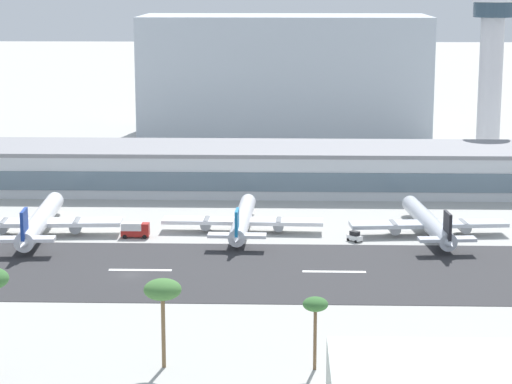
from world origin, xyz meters
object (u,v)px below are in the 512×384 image
object	(u,v)px
airliner_blue_tail_gate_1	(242,221)
airliner_black_tail_gate_2	(429,223)
palm_tree_3	(163,291)
palm_tree_1	(315,307)
terminal_building	(250,168)
service_baggage_tug_1	(355,237)
service_box_truck_0	(135,229)
control_tower	(491,69)
distant_hotel_block	(284,75)
airliner_navy_tail_gate_0	(39,222)

from	to	relation	value
airliner_blue_tail_gate_1	airliner_black_tail_gate_2	bearing A→B (deg)	-90.90
airliner_black_tail_gate_2	palm_tree_3	xyz separation A→B (m)	(-48.05, -77.96, 8.56)
palm_tree_1	terminal_building	bearing A→B (deg)	96.23
airliner_black_tail_gate_2	service_baggage_tug_1	xyz separation A→B (m)	(-16.30, -5.03, -1.74)
airliner_black_tail_gate_2	service_box_truck_0	distance (m)	63.04
control_tower	airliner_black_tail_gate_2	bearing A→B (deg)	-108.05
distant_hotel_block	airliner_black_tail_gate_2	distance (m)	152.58
airliner_navy_tail_gate_0	airliner_blue_tail_gate_1	bearing A→B (deg)	-88.33
service_box_truck_0	palm_tree_3	size ratio (longest dim) A/B	0.46
terminal_building	airliner_blue_tail_gate_1	bearing A→B (deg)	-89.96
airliner_navy_tail_gate_0	palm_tree_1	size ratio (longest dim) A/B	4.24
terminal_building	service_baggage_tug_1	size ratio (longest dim) A/B	62.02
control_tower	airliner_black_tail_gate_2	distance (m)	95.66
terminal_building	palm_tree_1	world-z (taller)	terminal_building
terminal_building	service_baggage_tug_1	bearing A→B (deg)	-65.76
airliner_blue_tail_gate_1	service_box_truck_0	distance (m)	23.22
airliner_navy_tail_gate_0	service_baggage_tug_1	bearing A→B (deg)	-96.00
control_tower	distant_hotel_block	world-z (taller)	control_tower
distant_hotel_block	terminal_building	bearing A→B (deg)	-94.89
airliner_blue_tail_gate_1	airliner_black_tail_gate_2	world-z (taller)	airliner_black_tail_gate_2
distant_hotel_block	palm_tree_3	bearing A→B (deg)	-94.12
airliner_navy_tail_gate_0	airliner_blue_tail_gate_1	world-z (taller)	airliner_navy_tail_gate_0
airliner_navy_tail_gate_0	airliner_black_tail_gate_2	size ratio (longest dim) A/B	1.09
control_tower	service_baggage_tug_1	xyz separation A→B (m)	(-44.86, -92.68, -27.28)
airliner_blue_tail_gate_1	palm_tree_3	distance (m)	80.59
control_tower	airliner_blue_tail_gate_1	xyz separation A→B (m)	(-68.85, -85.86, -25.63)
terminal_building	palm_tree_1	bearing A→B (deg)	-83.77
terminal_building	service_box_truck_0	world-z (taller)	terminal_building
airliner_black_tail_gate_2	distant_hotel_block	bearing A→B (deg)	6.61
palm_tree_3	airliner_navy_tail_gate_0	bearing A→B (deg)	115.25
airliner_navy_tail_gate_0	airliner_blue_tail_gate_1	distance (m)	43.66
distant_hotel_block	airliner_navy_tail_gate_0	bearing A→B (deg)	-109.07
palm_tree_1	airliner_navy_tail_gate_0	bearing A→B (deg)	127.02
terminal_building	airliner_black_tail_gate_2	xyz separation A→B (m)	(40.32, -48.32, -2.97)
airliner_black_tail_gate_2	service_baggage_tug_1	bearing A→B (deg)	101.64
airliner_navy_tail_gate_0	service_baggage_tug_1	xyz separation A→B (m)	(67.46, -2.78, -1.98)
control_tower	palm_tree_3	size ratio (longest dim) A/B	3.72
distant_hotel_block	palm_tree_3	world-z (taller)	distant_hotel_block
palm_tree_1	control_tower	bearing A→B (deg)	71.62
terminal_building	service_box_truck_0	size ratio (longest dim) A/B	35.32
airliner_navy_tail_gate_0	airliner_black_tail_gate_2	bearing A→B (deg)	-92.10
distant_hotel_block	service_box_truck_0	distance (m)	155.65
service_box_truck_0	service_baggage_tug_1	world-z (taller)	service_box_truck_0
airliner_blue_tail_gate_1	palm_tree_3	bearing A→B (deg)	176.09
terminal_building	palm_tree_3	xyz separation A→B (m)	(-7.73, -126.28, 5.59)
palm_tree_1	palm_tree_3	distance (m)	21.62
control_tower	airliner_blue_tail_gate_1	bearing A→B (deg)	-128.73
palm_tree_1	distant_hotel_block	bearing A→B (deg)	91.33
airliner_black_tail_gate_2	service_box_truck_0	xyz separation A→B (m)	(-62.95, -3.17, -0.99)
service_baggage_tug_1	palm_tree_1	distance (m)	74.30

